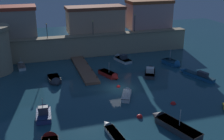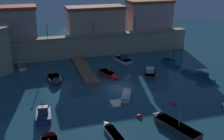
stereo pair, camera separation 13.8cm
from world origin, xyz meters
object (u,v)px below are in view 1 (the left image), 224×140
Objects in this scene: moored_boat_0 at (44,113)px; mooring_buoy_1 at (173,104)px; moored_boat_7 at (127,94)px; mooring_buoy_2 at (118,87)px; moored_boat_12 at (171,124)px; moored_boat_9 at (110,75)px; moored_boat_10 at (150,71)px; quay_lamp_1 at (93,25)px; moored_boat_8 at (114,134)px; quay_lamp_2 at (135,20)px; moored_boat_5 at (21,66)px; mooring_buoy_0 at (140,117)px; moored_boat_4 at (55,80)px; quay_lamp_0 at (47,28)px; moored_boat_1 at (120,58)px; moored_boat_2 at (196,74)px; moored_boat_11 at (173,63)px.

mooring_buoy_1 is (17.78, -1.99, -0.49)m from moored_boat_0.
moored_boat_7 is 3.58m from mooring_buoy_2.
moored_boat_9 is at bearing -11.61° from moored_boat_12.
moored_boat_7 is 10.39m from moored_boat_10.
quay_lamp_1 is at bearing 89.30° from mooring_buoy_2.
moored_boat_10 is at bearing -42.20° from moored_boat_8.
quay_lamp_2 is at bearing 80.78° from mooring_buoy_1.
moored_boat_9 is at bearing -90.83° from quay_lamp_1.
moored_boat_9 reaches higher than moored_boat_5.
moored_boat_12 is at bearing -50.01° from mooring_buoy_0.
moored_boat_9 is 13.67m from mooring_buoy_1.
moored_boat_5 is 0.82× the size of moored_boat_9.
moored_boat_0 is at bearing 161.23° from mooring_buoy_0.
moored_boat_10 is 0.74× the size of moored_boat_12.
quay_lamp_1 is 19.03m from mooring_buoy_2.
moored_boat_12 is at bearing -153.33° from moored_boat_5.
moored_boat_4 is at bearing -155.94° from moored_boat_5.
moored_boat_4 is 0.59× the size of moored_boat_12.
quay_lamp_0 is at bearing -180.00° from quay_lamp_2.
quay_lamp_0 is at bearing -180.00° from quay_lamp_1.
moored_boat_1 is at bearing -24.26° from moored_boat_12.
moored_boat_0 is at bearing -18.34° from moored_boat_4.
quay_lamp_2 is 17.77m from moored_boat_9.
quay_lamp_2 is at bearing 1.70° from moored_boat_7.
quay_lamp_0 is 0.40× the size of moored_boat_12.
quay_lamp_0 is at bearing 34.89° from moored_boat_2.
mooring_buoy_1 is at bearing 167.03° from moored_boat_1.
moored_boat_5 is at bearing -149.55° from quay_lamp_0.
moored_boat_11 reaches higher than moored_boat_12.
moored_boat_7 is (-0.09, -21.36, -6.38)m from quay_lamp_1.
mooring_buoy_1 is at bearing -70.50° from moored_boat_8.
quay_lamp_0 is 24.74m from moored_boat_0.
moored_boat_0 is 16.24m from moored_boat_12.
moored_boat_2 reaches higher than mooring_buoy_1.
moored_boat_11 reaches higher than moored_boat_2.
moored_boat_10 reaches higher than mooring_buoy_0.
moored_boat_4 is 19.85m from mooring_buoy_1.
moored_boat_1 is 1.21× the size of moored_boat_7.
moored_boat_4 is at bearing -91.05° from quay_lamp_0.
mooring_buoy_1 is (10.43, 5.00, -0.26)m from moored_boat_8.
moored_boat_0 is at bearing -71.03° from moored_boat_9.
quay_lamp_2 is 19.46m from moored_boat_2.
quay_lamp_1 is at bearing -145.19° from moored_boat_11.
mooring_buoy_1 is at bearing 113.77° from moored_boat_2.
quay_lamp_0 is 30.27m from moored_boat_2.
moored_boat_12 is (11.86, -18.14, 0.02)m from moored_boat_4.
quay_lamp_0 is at bearing 120.02° from mooring_buoy_1.
mooring_buoy_0 is (8.89, -27.78, -6.70)m from quay_lamp_0.
moored_boat_10 is at bearing -39.76° from quay_lamp_0.
moored_boat_9 is 4.58m from mooring_buoy_2.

